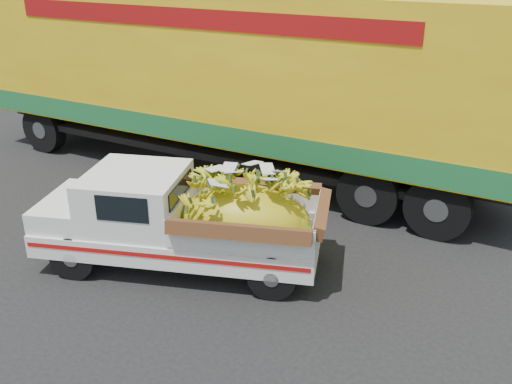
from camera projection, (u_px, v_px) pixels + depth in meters
The scene contains 6 objects.
ground at pixel (107, 263), 8.89m from camera, with size 100.00×100.00×0.00m, color black.
curb at pixel (289, 138), 14.39m from camera, with size 60.00×0.25×0.15m, color gray.
sidewalk at pixel (320, 118), 16.10m from camera, with size 60.00×4.00×0.14m, color gray.
building_left at pixel (194, 0), 23.33m from camera, with size 18.00×6.00×5.00m, color gray.
pickup_truck at pixel (200, 220), 8.49m from camera, with size 4.48×2.72×1.48m.
semi_trailer at pixel (228, 74), 11.72m from camera, with size 12.02×2.74×3.80m.
Camera 1 is at (5.64, -5.75, 4.55)m, focal length 40.00 mm.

